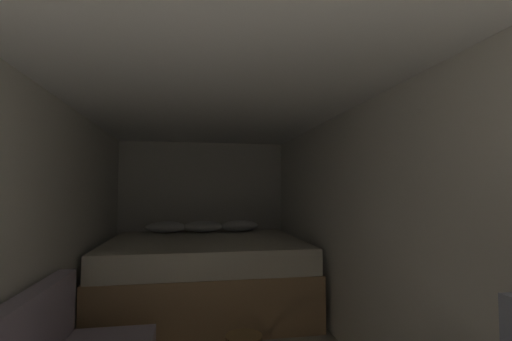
% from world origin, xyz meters
% --- Properties ---
extents(wall_back, '(2.42, 0.05, 2.05)m').
position_xyz_m(wall_back, '(0.00, 4.85, 1.03)').
color(wall_back, silver).
rests_on(wall_back, ground).
extents(wall_left, '(0.05, 5.37, 2.05)m').
position_xyz_m(wall_left, '(-1.18, 2.14, 1.03)').
color(wall_left, silver).
rests_on(wall_left, ground).
extents(wall_right, '(0.05, 5.37, 2.05)m').
position_xyz_m(wall_right, '(1.18, 2.14, 1.03)').
color(wall_right, silver).
rests_on(wall_right, ground).
extents(ceiling_slab, '(2.42, 5.37, 0.05)m').
position_xyz_m(ceiling_slab, '(0.00, 2.14, 2.08)').
color(ceiling_slab, white).
rests_on(ceiling_slab, wall_left).
extents(bed, '(2.20, 1.89, 0.95)m').
position_xyz_m(bed, '(0.00, 3.85, 0.41)').
color(bed, tan).
rests_on(bed, ground).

